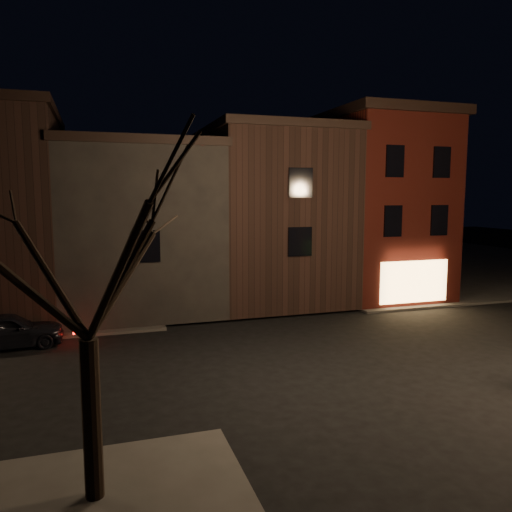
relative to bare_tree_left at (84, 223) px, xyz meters
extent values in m
plane|color=black|center=(8.00, 7.00, -5.43)|extent=(120.00, 120.00, 0.00)
cube|color=#2D2B28|center=(28.00, 27.00, -5.37)|extent=(30.00, 30.00, 0.12)
cube|color=#4A130D|center=(16.00, 16.50, -0.31)|extent=(6.00, 8.00, 10.00)
cube|color=black|center=(16.00, 16.50, 4.94)|extent=(6.50, 8.50, 0.50)
cube|color=#FFC572|center=(16.00, 12.45, -4.01)|extent=(4.00, 0.12, 2.20)
cube|color=black|center=(9.50, 17.50, -0.81)|extent=(7.00, 10.00, 9.00)
cube|color=black|center=(9.50, 17.50, 3.89)|extent=(7.30, 10.30, 0.40)
cube|color=black|center=(2.25, 17.50, -1.31)|extent=(7.50, 10.00, 8.00)
cube|color=black|center=(2.25, 17.50, 2.89)|extent=(7.80, 10.30, 0.40)
cylinder|color=black|center=(0.00, 0.00, -3.74)|extent=(0.36, 0.36, 3.15)
imported|color=black|center=(-3.27, 11.32, -4.72)|extent=(4.34, 2.17, 1.42)
camera|label=1|loc=(0.22, -9.58, 0.52)|focal=35.00mm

